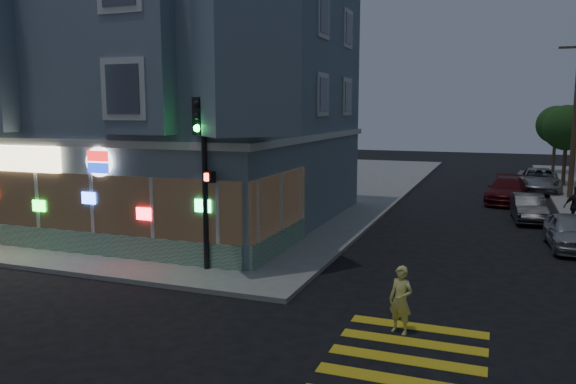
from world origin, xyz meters
The scene contains 13 objects.
ground centered at (0.00, 0.00, 0.00)m, with size 120.00×120.00×0.00m, color black.
sidewalk_nw centered at (-13.50, 23.00, 0.07)m, with size 33.00×42.00×0.15m, color gray.
corner_building centered at (-6.00, 10.98, 5.82)m, with size 14.60×14.60×11.40m.
utility_pole centered at (12.00, 24.00, 4.80)m, with size 2.20×0.30×9.00m.
street_tree_near centered at (12.20, 30.00, 3.94)m, with size 3.00×3.00×5.30m.
street_tree_far centered at (12.20, 38.00, 3.94)m, with size 3.00×3.00×5.30m.
running_child centered at (6.14, 1.15, 0.79)m, with size 0.58×0.38×1.58m, color #EFEA7A.
pedestrian_b centered at (11.30, 15.12, 1.03)m, with size 1.03×0.43×1.75m, color #252129.
parked_car_a centered at (10.70, 11.30, 0.65)m, with size 1.54×3.84×1.31m, color #A9ACB0.
parked_car_b centered at (9.50, 16.50, 0.62)m, with size 1.32×3.78×1.24m, color #36383B.
parked_car_c centered at (8.60, 21.70, 0.70)m, with size 1.97×4.85×1.41m, color #5B141A.
parked_car_d centered at (10.51, 26.90, 0.74)m, with size 2.46×5.33×1.48m, color #9A9DA4.
traffic_signal centered at (-0.37, 3.69, 3.78)m, with size 0.68×0.60×5.37m.
Camera 1 is at (8.08, -11.36, 5.12)m, focal length 35.00 mm.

